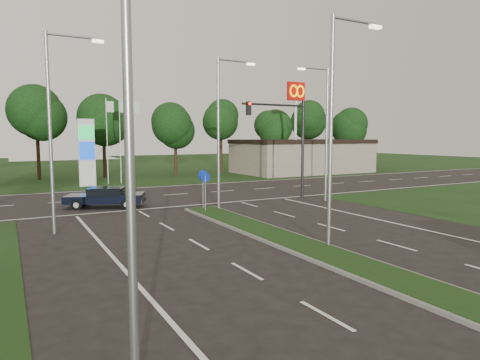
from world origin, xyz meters
TOP-DOWN VIEW (x-y plane):
  - ground at (0.00, 0.00)m, footprint 160.00×160.00m
  - verge_far at (0.00, 55.00)m, footprint 160.00×50.00m
  - cross_road at (0.00, 24.00)m, footprint 160.00×12.00m
  - median_kerb at (0.00, 4.00)m, footprint 2.00×26.00m
  - commercial_building at (22.00, 36.00)m, footprint 16.00×9.00m
  - streetlight_median_near at (1.00, 6.00)m, footprint 2.53×0.22m
  - streetlight_median_far at (1.00, 16.00)m, footprint 2.53×0.22m
  - streetlight_left_near at (-8.30, 0.00)m, footprint 2.53×0.22m
  - streetlight_left_far at (-8.30, 14.00)m, footprint 2.53×0.22m
  - streetlight_right_far at (8.80, 16.00)m, footprint 2.53×0.22m
  - traffic_signal at (7.19, 18.00)m, footprint 5.10×0.42m
  - median_signs at (0.00, 16.40)m, footprint 1.16×1.76m
  - gas_pylon at (-3.79, 33.05)m, footprint 5.80×1.26m
  - mcdonalds_sign at (18.00, 31.97)m, footprint 2.20×0.47m
  - treeline_far at (0.10, 39.93)m, footprint 6.00×6.00m
  - navy_sedan at (-4.96, 20.33)m, footprint 5.04×3.63m

SIDE VIEW (x-z plane):
  - ground at x=0.00m, z-range 0.00..0.00m
  - verge_far at x=0.00m, z-range -0.01..0.01m
  - cross_road at x=0.00m, z-range -0.01..0.01m
  - median_kerb at x=0.00m, z-range 0.00..0.12m
  - navy_sedan at x=-4.96m, z-range 0.05..1.33m
  - median_signs at x=0.00m, z-range 0.52..2.90m
  - commercial_building at x=22.00m, z-range 0.00..4.00m
  - gas_pylon at x=-3.79m, z-range -0.80..7.20m
  - traffic_signal at x=7.19m, z-range 1.15..8.15m
  - streetlight_median_near at x=1.00m, z-range 0.58..9.58m
  - streetlight_median_far at x=1.00m, z-range 0.58..9.58m
  - streetlight_left_near at x=-8.30m, z-range 0.58..9.58m
  - streetlight_left_far at x=-8.30m, z-range 0.58..9.58m
  - streetlight_right_far at x=8.80m, z-range 0.58..9.58m
  - treeline_far at x=0.10m, z-range 1.88..11.78m
  - mcdonalds_sign at x=18.00m, z-range 2.79..13.19m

